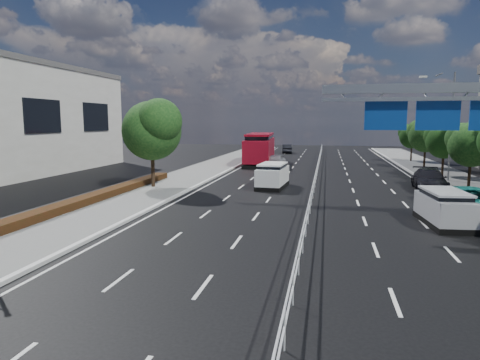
# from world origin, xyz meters

# --- Properties ---
(ground) EXTENTS (160.00, 160.00, 0.00)m
(ground) POSITION_xyz_m (0.00, 0.00, 0.00)
(ground) COLOR black
(ground) RESTS_ON ground
(kerb_near) EXTENTS (0.25, 140.00, 0.15)m
(kerb_near) POSITION_xyz_m (-9.00, 0.00, 0.07)
(kerb_near) COLOR silver
(kerb_near) RESTS_ON ground
(median_fence) EXTENTS (0.05, 85.00, 1.02)m
(median_fence) POSITION_xyz_m (0.00, 22.50, 0.53)
(median_fence) COLOR silver
(median_fence) RESTS_ON ground
(hedge_near) EXTENTS (1.00, 36.00, 0.44)m
(hedge_near) POSITION_xyz_m (-13.30, 5.00, 0.36)
(hedge_near) COLOR black
(hedge_near) RESTS_ON sidewalk_near
(overhead_gantry) EXTENTS (10.24, 0.38, 7.45)m
(overhead_gantry) POSITION_xyz_m (6.74, 10.05, 5.61)
(overhead_gantry) COLOR gray
(overhead_gantry) RESTS_ON ground
(streetlight_far) EXTENTS (2.78, 2.40, 9.00)m
(streetlight_far) POSITION_xyz_m (10.50, 26.00, 5.21)
(streetlight_far) COLOR gray
(streetlight_far) RESTS_ON ground
(near_tree_back) EXTENTS (4.84, 4.51, 6.69)m
(near_tree_back) POSITION_xyz_m (-11.94, 17.97, 4.61)
(near_tree_back) COLOR black
(near_tree_back) RESTS_ON ground
(far_tree_e) EXTENTS (3.63, 3.38, 5.13)m
(far_tree_e) POSITION_xyz_m (11.25, 21.98, 3.56)
(far_tree_e) COLOR black
(far_tree_e) RESTS_ON ground
(far_tree_f) EXTENTS (3.52, 3.28, 5.02)m
(far_tree_f) POSITION_xyz_m (11.24, 29.48, 3.49)
(far_tree_f) COLOR black
(far_tree_f) RESTS_ON ground
(far_tree_g) EXTENTS (3.96, 3.69, 5.45)m
(far_tree_g) POSITION_xyz_m (11.25, 36.98, 3.75)
(far_tree_g) COLOR black
(far_tree_g) RESTS_ON ground
(far_tree_h) EXTENTS (3.41, 3.18, 4.91)m
(far_tree_h) POSITION_xyz_m (11.24, 44.48, 3.42)
(far_tree_h) COLOR black
(far_tree_h) RESTS_ON ground
(white_minivan) EXTENTS (2.19, 4.46, 1.88)m
(white_minivan) POSITION_xyz_m (-3.18, 20.12, 0.92)
(white_minivan) COLOR black
(white_minivan) RESTS_ON ground
(red_bus) EXTENTS (3.70, 12.27, 3.61)m
(red_bus) POSITION_xyz_m (-6.96, 38.13, 1.88)
(red_bus) COLOR black
(red_bus) RESTS_ON ground
(near_car_silver) EXTENTS (1.91, 4.31, 1.44)m
(near_car_silver) POSITION_xyz_m (-4.64, 35.68, 0.72)
(near_car_silver) COLOR #9B9CA2
(near_car_silver) RESTS_ON ground
(near_car_dark) EXTENTS (1.92, 4.33, 1.38)m
(near_car_dark) POSITION_xyz_m (-5.43, 56.61, 0.69)
(near_car_dark) COLOR black
(near_car_dark) RESTS_ON ground
(silver_minivan) EXTENTS (2.11, 4.27, 1.72)m
(silver_minivan) POSITION_xyz_m (6.50, 9.94, 0.84)
(silver_minivan) COLOR black
(silver_minivan) RESTS_ON ground
(parked_car_teal) EXTENTS (2.80, 5.64, 1.54)m
(parked_car_teal) POSITION_xyz_m (8.30, 12.21, 0.77)
(parked_car_teal) COLOR #1D837D
(parked_car_teal) RESTS_ON ground
(parked_car_dark) EXTENTS (2.58, 5.47, 1.54)m
(parked_car_dark) POSITION_xyz_m (8.30, 21.29, 0.77)
(parked_car_dark) COLOR black
(parked_car_dark) RESTS_ON ground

